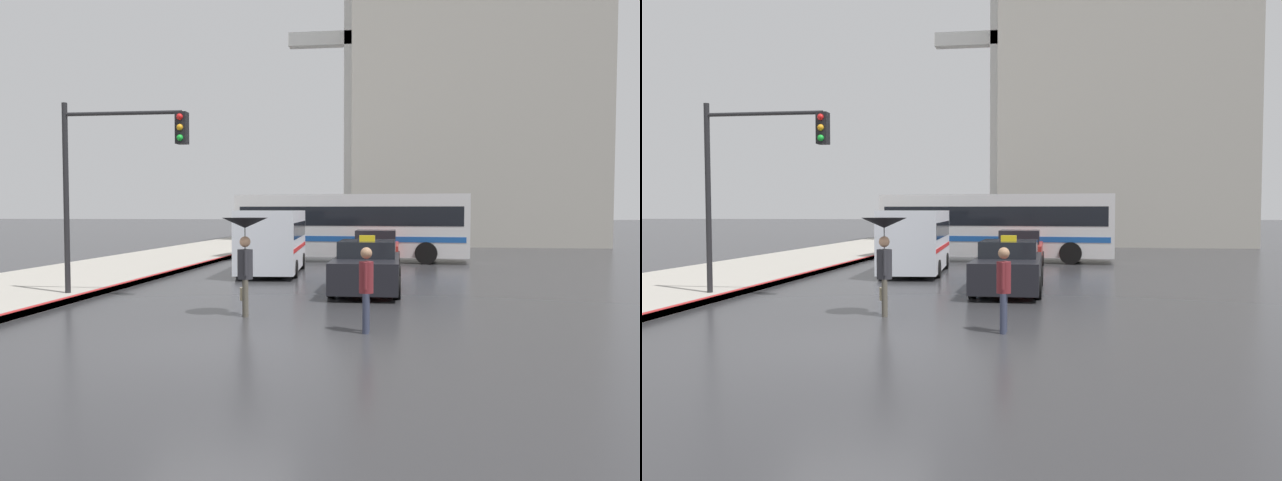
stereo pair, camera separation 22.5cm
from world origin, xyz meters
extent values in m
plane|color=#2D2D30|center=(0.00, 0.00, 0.00)|extent=(300.00, 300.00, 0.00)
cube|color=black|center=(2.12, 7.61, 0.57)|extent=(1.80, 4.68, 0.82)
cube|color=black|center=(2.12, 7.84, 1.21)|extent=(1.58, 2.11, 0.46)
cylinder|color=black|center=(2.98, 6.16, 0.30)|extent=(0.20, 0.60, 0.60)
cylinder|color=black|center=(1.27, 6.16, 0.30)|extent=(0.20, 0.60, 0.60)
cylinder|color=black|center=(2.98, 9.06, 0.30)|extent=(0.20, 0.60, 0.60)
cylinder|color=black|center=(1.27, 9.06, 0.30)|extent=(0.20, 0.60, 0.60)
cube|color=yellow|center=(2.12, 7.61, 1.52)|extent=(0.44, 0.16, 0.16)
cube|color=maroon|center=(2.07, 14.95, 0.57)|extent=(1.80, 4.14, 0.82)
cube|color=black|center=(2.07, 15.16, 1.25)|extent=(1.58, 1.86, 0.53)
cylinder|color=black|center=(2.93, 13.67, 0.30)|extent=(0.20, 0.60, 0.60)
cylinder|color=black|center=(1.22, 13.67, 0.30)|extent=(0.20, 0.60, 0.60)
cylinder|color=black|center=(2.93, 16.24, 0.30)|extent=(0.20, 0.60, 0.60)
cylinder|color=black|center=(1.22, 16.24, 0.30)|extent=(0.20, 0.60, 0.60)
cube|color=silver|center=(-1.61, 12.39, 1.24)|extent=(2.47, 5.79, 2.15)
cube|color=black|center=(-1.61, 12.39, 1.62)|extent=(2.45, 5.34, 0.55)
cube|color=red|center=(-1.61, 12.39, 0.97)|extent=(2.47, 5.57, 0.14)
cylinder|color=black|center=(-0.52, 10.78, 0.32)|extent=(0.25, 0.64, 0.63)
cylinder|color=black|center=(-2.41, 10.62, 0.32)|extent=(0.25, 0.64, 0.63)
cylinder|color=black|center=(-0.80, 14.16, 0.32)|extent=(0.25, 0.64, 0.63)
cylinder|color=black|center=(-2.70, 14.00, 0.32)|extent=(0.25, 0.64, 0.63)
cube|color=silver|center=(0.86, 18.37, 1.65)|extent=(10.65, 3.35, 2.77)
cube|color=black|center=(0.86, 18.37, 2.06)|extent=(10.13, 3.33, 0.85)
cube|color=#194C9E|center=(0.86, 18.37, 1.06)|extent=(10.34, 3.35, 0.24)
cylinder|color=black|center=(-2.90, 17.48, 0.48)|extent=(0.98, 0.36, 0.96)
cylinder|color=black|center=(-2.70, 19.87, 0.48)|extent=(0.98, 0.36, 0.96)
cylinder|color=black|center=(4.15, 16.90, 0.48)|extent=(0.98, 0.36, 0.96)
cylinder|color=black|center=(4.35, 19.29, 0.48)|extent=(0.98, 0.36, 0.96)
cylinder|color=#4C473D|center=(-0.26, 2.99, 0.41)|extent=(0.15, 0.15, 0.82)
cylinder|color=#4C473D|center=(-0.33, 3.20, 0.41)|extent=(0.15, 0.15, 0.82)
cylinder|color=#28282D|center=(-0.29, 3.10, 1.14)|extent=(0.42, 0.42, 0.65)
sphere|color=tan|center=(-0.29, 3.10, 1.63)|extent=(0.24, 0.24, 0.24)
cylinder|color=#28282D|center=(-0.23, 2.90, 1.19)|extent=(0.09, 0.09, 0.55)
cylinder|color=#28282D|center=(-0.36, 3.30, 1.19)|extent=(0.09, 0.09, 0.55)
cone|color=black|center=(-0.29, 3.10, 2.04)|extent=(1.00, 1.00, 0.22)
cylinder|color=black|center=(-0.29, 3.10, 1.70)|extent=(0.02, 0.02, 0.68)
cube|color=#BFB28C|center=(-0.43, 3.36, 0.45)|extent=(0.15, 0.20, 0.28)
cylinder|color=#2D3347|center=(2.43, 1.70, 0.38)|extent=(0.12, 0.12, 0.75)
cylinder|color=#2D3347|center=(2.42, 1.48, 0.38)|extent=(0.12, 0.12, 0.75)
cylinder|color=maroon|center=(2.43, 1.59, 1.05)|extent=(0.28, 0.28, 0.60)
sphere|color=#997051|center=(2.43, 1.59, 1.51)|extent=(0.22, 0.22, 0.22)
cylinder|color=maroon|center=(2.43, 1.77, 1.10)|extent=(0.07, 0.07, 0.51)
cylinder|color=maroon|center=(2.42, 1.42, 1.10)|extent=(0.07, 0.07, 0.51)
cylinder|color=black|center=(-5.55, 5.09, 2.54)|extent=(0.14, 0.14, 5.08)
cylinder|color=black|center=(-3.98, 5.09, 4.78)|extent=(3.14, 0.10, 0.10)
cube|color=black|center=(-2.41, 5.09, 4.38)|extent=(0.28, 0.28, 0.80)
sphere|color=red|center=(-2.41, 4.93, 4.64)|extent=(0.16, 0.16, 0.16)
sphere|color=orange|center=(-2.41, 4.93, 4.38)|extent=(0.16, 0.16, 0.16)
sphere|color=green|center=(-2.41, 4.93, 4.12)|extent=(0.16, 0.16, 0.16)
cube|color=#A39E93|center=(7.87, 35.41, 12.68)|extent=(15.87, 11.92, 25.35)
cube|color=white|center=(-0.32, 32.26, 9.62)|extent=(0.90, 0.90, 19.23)
cube|color=white|center=(-0.32, 32.26, 13.85)|extent=(8.46, 0.90, 0.90)
camera|label=1|loc=(3.07, -10.11, 2.31)|focal=35.00mm
camera|label=2|loc=(3.29, -10.08, 2.31)|focal=35.00mm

